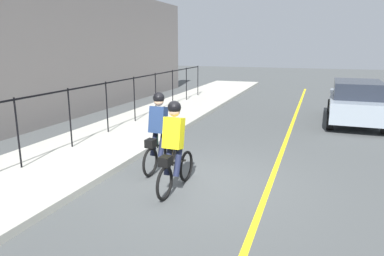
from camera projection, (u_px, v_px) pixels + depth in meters
The scene contains 8 objects.
ground_plane at pixel (191, 182), 7.70m from camera, with size 80.00×80.00×0.00m, color #464A4A.
lane_line_centre at pixel (267, 192), 7.18m from camera, with size 36.00×0.12×0.01m, color yellow.
sidewalk at pixel (60, 162), 8.78m from camera, with size 40.00×3.20×0.15m, color #B2B1A5.
building_wall at pixel (1, 52), 11.20m from camera, with size 28.00×0.80×5.28m, color gray.
iron_fence at pixel (69, 104), 9.55m from camera, with size 21.65×0.04×1.60m.
cyclist_lead at pixel (174, 147), 7.02m from camera, with size 1.71×0.37×1.83m.
cyclist_follow at pixel (159, 132), 8.24m from camera, with size 1.71×0.37×1.83m.
patrol_sedan at pixel (356, 101), 13.23m from camera, with size 4.44×2.00×1.58m.
Camera 1 is at (-6.82, -2.42, 2.87)m, focal length 33.73 mm.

